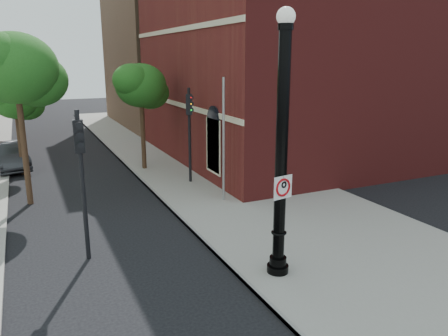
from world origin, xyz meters
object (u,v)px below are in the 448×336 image
traffic_signal_left (81,161)px  no_parking_sign (283,187)px  lamppost (281,161)px  parked_car (9,156)px  traffic_signal_right (189,120)px

traffic_signal_left → no_parking_sign: bearing=-32.6°
lamppost → no_parking_sign: 0.69m
no_parking_sign → parked_car: bearing=101.7°
lamppost → no_parking_sign: bearing=-100.2°
traffic_signal_right → traffic_signal_left: bearing=-110.7°
lamppost → parked_car: lamppost is taller
traffic_signal_left → traffic_signal_right: size_ratio=0.99×
traffic_signal_right → no_parking_sign: bearing=-75.0°
parked_car → traffic_signal_right: 11.00m
no_parking_sign → traffic_signal_left: 5.92m
parked_car → traffic_signal_left: traffic_signal_left is taller
lamppost → parked_car: size_ratio=1.62×
lamppost → traffic_signal_left: lamppost is taller
lamppost → parked_car: 18.44m
lamppost → traffic_signal_right: (1.06, 9.83, -0.21)m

